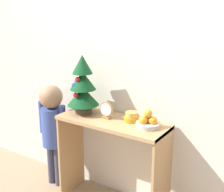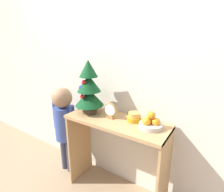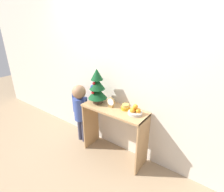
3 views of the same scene
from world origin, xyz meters
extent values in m
plane|color=#997F60|center=(0.00, 0.00, 0.00)|extent=(12.00, 12.00, 0.00)
cube|color=beige|center=(0.00, 0.43, 1.25)|extent=(7.00, 0.05, 2.50)
cube|color=tan|center=(0.00, 0.19, 0.80)|extent=(0.96, 0.38, 0.03)
cube|color=tan|center=(-0.47, 0.19, 0.41)|extent=(0.02, 0.35, 0.82)
cube|color=tan|center=(0.47, 0.19, 0.41)|extent=(0.02, 0.35, 0.82)
cylinder|color=#4C3828|center=(-0.31, 0.20, 0.84)|extent=(0.15, 0.15, 0.05)
cylinder|color=brown|center=(-0.31, 0.20, 0.89)|extent=(0.02, 0.02, 0.04)
cone|color=#0F421E|center=(-0.31, 0.20, 0.98)|extent=(0.28, 0.28, 0.16)
cone|color=#0F421E|center=(-0.31, 0.20, 1.12)|extent=(0.23, 0.23, 0.16)
cone|color=#0F421E|center=(-0.31, 0.20, 1.26)|extent=(0.18, 0.18, 0.16)
sphere|color=#2D4CA8|center=(-0.36, 0.14, 1.08)|extent=(0.05, 0.05, 0.05)
sphere|color=red|center=(-0.33, 0.14, 1.14)|extent=(0.04, 0.04, 0.04)
sphere|color=#2D4CA8|center=(-0.36, 0.17, 1.09)|extent=(0.06, 0.06, 0.06)
sphere|color=red|center=(-0.33, 0.11, 1.00)|extent=(0.04, 0.04, 0.04)
sphere|color=silver|center=(-0.36, 0.16, 1.13)|extent=(0.04, 0.04, 0.04)
sphere|color=gold|center=(-0.35, 0.20, 1.21)|extent=(0.05, 0.05, 0.05)
cylinder|color=#B7B2A8|center=(0.32, 0.21, 0.84)|extent=(0.19, 0.19, 0.04)
sphere|color=orange|center=(0.36, 0.22, 0.88)|extent=(0.07, 0.07, 0.07)
sphere|color=orange|center=(0.30, 0.24, 0.88)|extent=(0.07, 0.07, 0.07)
sphere|color=orange|center=(0.29, 0.19, 0.88)|extent=(0.07, 0.07, 0.07)
sphere|color=orange|center=(0.32, 0.21, 0.93)|extent=(0.06, 0.06, 0.06)
cylinder|color=#B78419|center=(0.15, 0.25, 0.84)|extent=(0.12, 0.12, 0.04)
cylinder|color=gold|center=(0.15, 0.25, 0.88)|extent=(0.10, 0.10, 0.04)
cube|color=olive|center=(-0.06, 0.20, 0.83)|extent=(0.07, 0.04, 0.02)
cylinder|color=olive|center=(-0.06, 0.20, 0.90)|extent=(0.13, 0.02, 0.13)
cylinder|color=white|center=(-0.06, 0.19, 0.90)|extent=(0.11, 0.00, 0.11)
cylinder|color=#38384C|center=(-0.73, 0.16, 0.21)|extent=(0.07, 0.07, 0.42)
cylinder|color=#38384C|center=(-0.63, 0.16, 0.21)|extent=(0.07, 0.07, 0.42)
cylinder|color=#384C93|center=(-0.68, 0.16, 0.62)|extent=(0.21, 0.21, 0.38)
sphere|color=#997051|center=(-0.68, 0.16, 0.92)|extent=(0.22, 0.22, 0.22)
cylinder|color=#384C93|center=(-0.81, 0.16, 0.69)|extent=(0.06, 0.06, 0.33)
cylinder|color=#384C93|center=(-0.54, 0.16, 0.69)|extent=(0.06, 0.06, 0.33)
camera|label=1|loc=(1.36, -1.87, 1.74)|focal=50.00mm
camera|label=2|loc=(0.77, -1.05, 1.48)|focal=28.00mm
camera|label=3|loc=(1.28, -1.61, 1.93)|focal=28.00mm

